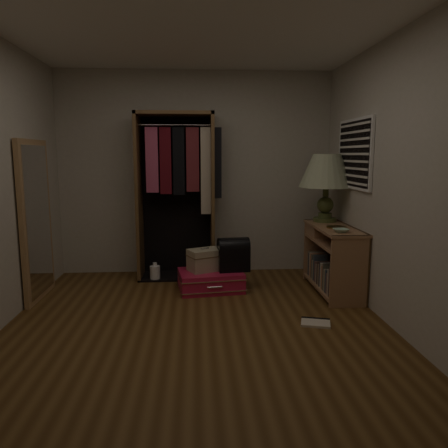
{
  "coord_description": "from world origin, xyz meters",
  "views": [
    {
      "loc": [
        -0.0,
        -3.71,
        1.54
      ],
      "look_at": [
        0.3,
        0.95,
        0.8
      ],
      "focal_mm": 35.0,
      "sensor_mm": 36.0,
      "label": 1
    }
  ],
  "objects": [
    {
      "name": "train_case",
      "position": [
        0.09,
        1.18,
        0.35
      ],
      "size": [
        0.44,
        0.39,
        0.27
      ],
      "rotation": [
        0.0,
        0.0,
        0.43
      ],
      "color": "tan",
      "rests_on": "pink_suitcase"
    },
    {
      "name": "ground",
      "position": [
        0.0,
        0.0,
        0.0
      ],
      "size": [
        4.0,
        4.0,
        0.0
      ],
      "primitive_type": "plane",
      "color": "#553718",
      "rests_on": "ground"
    },
    {
      "name": "white_jug",
      "position": [
        -0.52,
        1.58,
        0.09
      ],
      "size": [
        0.14,
        0.14,
        0.22
      ],
      "rotation": [
        0.0,
        0.0,
        -0.12
      ],
      "color": "white",
      "rests_on": "ground"
    },
    {
      "name": "ceramic_bowl",
      "position": [
        1.49,
        0.64,
        0.77
      ],
      "size": [
        0.19,
        0.19,
        0.04
      ],
      "primitive_type": "imported",
      "rotation": [
        0.0,
        0.0,
        0.21
      ],
      "color": "#AACCB2",
      "rests_on": "console_bookshelf"
    },
    {
      "name": "console_bookshelf",
      "position": [
        1.53,
        1.05,
        0.39
      ],
      "size": [
        0.42,
        1.12,
        0.75
      ],
      "color": "#9D6E4C",
      "rests_on": "ground"
    },
    {
      "name": "floor_book",
      "position": [
        1.09,
        0.07,
        0.01
      ],
      "size": [
        0.31,
        0.27,
        0.02
      ],
      "rotation": [
        0.0,
        0.0,
        -0.27
      ],
      "color": "beige",
      "rests_on": "ground"
    },
    {
      "name": "room_walls",
      "position": [
        0.08,
        0.04,
        1.5
      ],
      "size": [
        3.52,
        4.02,
        2.6
      ],
      "color": "beige",
      "rests_on": "ground"
    },
    {
      "name": "open_wardrobe",
      "position": [
        -0.2,
        1.77,
        1.22
      ],
      "size": [
        1.04,
        0.5,
        2.05
      ],
      "color": "brown",
      "rests_on": "ground"
    },
    {
      "name": "brass_tray",
      "position": [
        1.54,
        0.92,
        0.76
      ],
      "size": [
        0.24,
        0.24,
        0.01
      ],
      "rotation": [
        0.0,
        0.0,
        -0.11
      ],
      "color": "olive",
      "rests_on": "console_bookshelf"
    },
    {
      "name": "table_lamp",
      "position": [
        1.54,
        1.38,
        1.34
      ],
      "size": [
        0.77,
        0.77,
        0.8
      ],
      "rotation": [
        0.0,
        0.0,
        -0.23
      ],
      "color": "#425026",
      "rests_on": "console_bookshelf"
    },
    {
      "name": "black_bag",
      "position": [
        0.42,
        1.16,
        0.42
      ],
      "size": [
        0.38,
        0.26,
        0.38
      ],
      "rotation": [
        0.0,
        0.0,
        0.11
      ],
      "color": "black",
      "rests_on": "pink_suitcase"
    },
    {
      "name": "floor_mirror",
      "position": [
        -1.7,
        1.0,
        0.85
      ],
      "size": [
        0.06,
        0.8,
        1.7
      ],
      "color": "tan",
      "rests_on": "ground"
    },
    {
      "name": "pink_suitcase",
      "position": [
        0.16,
        1.15,
        0.11
      ],
      "size": [
        0.8,
        0.62,
        0.22
      ],
      "rotation": [
        0.0,
        0.0,
        0.14
      ],
      "color": "#BE173E",
      "rests_on": "ground"
    }
  ]
}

